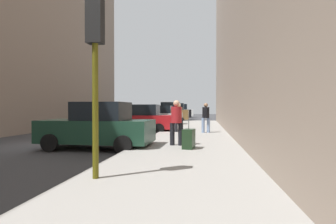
{
  "coord_description": "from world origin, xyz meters",
  "views": [
    {
      "loc": [
        6.66,
        -10.17,
        1.56
      ],
      "look_at": [
        4.81,
        3.19,
        1.36
      ],
      "focal_mm": 28.0,
      "sensor_mm": 36.0,
      "label": 1
    }
  ],
  "objects_px": {
    "pedestrian_in_red_jacket": "(176,120)",
    "duffel_bag": "(185,132)",
    "parked_bronze_suv": "(169,113)",
    "pedestrian_in_jeans": "(206,116)",
    "parked_white_van": "(180,111)",
    "rolling_suitcase": "(189,139)",
    "parked_silver_sedan": "(159,116)",
    "fire_hydrant": "(170,125)",
    "pedestrian_in_tan_coat": "(179,116)",
    "traffic_light": "(95,48)",
    "parked_dark_green_sedan": "(98,127)",
    "parked_black_suv": "(175,112)",
    "parked_red_hatchback": "(141,119)"
  },
  "relations": [
    {
      "from": "parked_red_hatchback",
      "to": "rolling_suitcase",
      "type": "distance_m",
      "value": 8.14
    },
    {
      "from": "parked_red_hatchback",
      "to": "duffel_bag",
      "type": "bearing_deg",
      "value": -38.42
    },
    {
      "from": "fire_hydrant",
      "to": "duffel_bag",
      "type": "bearing_deg",
      "value": -65.85
    },
    {
      "from": "pedestrian_in_red_jacket",
      "to": "duffel_bag",
      "type": "xyz_separation_m",
      "value": [
        0.02,
        4.22,
        -0.81
      ]
    },
    {
      "from": "parked_bronze_suv",
      "to": "pedestrian_in_jeans",
      "type": "xyz_separation_m",
      "value": [
        4.11,
        -14.83,
        0.07
      ]
    },
    {
      "from": "parked_dark_green_sedan",
      "to": "pedestrian_in_red_jacket",
      "type": "xyz_separation_m",
      "value": [
        2.97,
        0.33,
        0.26
      ]
    },
    {
      "from": "parked_black_suv",
      "to": "pedestrian_in_red_jacket",
      "type": "relative_size",
      "value": 2.73
    },
    {
      "from": "parked_black_suv",
      "to": "parked_silver_sedan",
      "type": "bearing_deg",
      "value": -90.0
    },
    {
      "from": "parked_silver_sedan",
      "to": "duffel_bag",
      "type": "relative_size",
      "value": 9.56
    },
    {
      "from": "pedestrian_in_tan_coat",
      "to": "parked_bronze_suv",
      "type": "bearing_deg",
      "value": 99.83
    },
    {
      "from": "duffel_bag",
      "to": "parked_red_hatchback",
      "type": "bearing_deg",
      "value": 141.58
    },
    {
      "from": "traffic_light",
      "to": "duffel_bag",
      "type": "height_order",
      "value": "traffic_light"
    },
    {
      "from": "parked_black_suv",
      "to": "traffic_light",
      "type": "distance_m",
      "value": 31.6
    },
    {
      "from": "pedestrian_in_jeans",
      "to": "parked_silver_sedan",
      "type": "bearing_deg",
      "value": 117.02
    },
    {
      "from": "parked_silver_sedan",
      "to": "traffic_light",
      "type": "relative_size",
      "value": 1.17
    },
    {
      "from": "parked_red_hatchback",
      "to": "duffel_bag",
      "type": "relative_size",
      "value": 9.56
    },
    {
      "from": "rolling_suitcase",
      "to": "pedestrian_in_jeans",
      "type": "bearing_deg",
      "value": 84.14
    },
    {
      "from": "parked_red_hatchback",
      "to": "pedestrian_in_red_jacket",
      "type": "distance_m",
      "value": 7.23
    },
    {
      "from": "parked_white_van",
      "to": "pedestrian_in_red_jacket",
      "type": "height_order",
      "value": "parked_white_van"
    },
    {
      "from": "parked_white_van",
      "to": "pedestrian_in_red_jacket",
      "type": "relative_size",
      "value": 2.72
    },
    {
      "from": "parked_dark_green_sedan",
      "to": "pedestrian_in_jeans",
      "type": "relative_size",
      "value": 2.48
    },
    {
      "from": "parked_dark_green_sedan",
      "to": "pedestrian_in_tan_coat",
      "type": "distance_m",
      "value": 6.45
    },
    {
      "from": "rolling_suitcase",
      "to": "duffel_bag",
      "type": "bearing_deg",
      "value": 95.68
    },
    {
      "from": "parked_bronze_suv",
      "to": "pedestrian_in_tan_coat",
      "type": "height_order",
      "value": "parked_bronze_suv"
    },
    {
      "from": "parked_silver_sedan",
      "to": "pedestrian_in_tan_coat",
      "type": "bearing_deg",
      "value": -72.09
    },
    {
      "from": "parked_black_suv",
      "to": "pedestrian_in_tan_coat",
      "type": "relative_size",
      "value": 2.73
    },
    {
      "from": "fire_hydrant",
      "to": "rolling_suitcase",
      "type": "distance_m",
      "value": 7.8
    },
    {
      "from": "parked_silver_sedan",
      "to": "pedestrian_in_tan_coat",
      "type": "relative_size",
      "value": 2.46
    },
    {
      "from": "rolling_suitcase",
      "to": "duffel_bag",
      "type": "relative_size",
      "value": 2.36
    },
    {
      "from": "rolling_suitcase",
      "to": "fire_hydrant",
      "type": "bearing_deg",
      "value": 102.43
    },
    {
      "from": "pedestrian_in_tan_coat",
      "to": "pedestrian_in_red_jacket",
      "type": "bearing_deg",
      "value": -85.5
    },
    {
      "from": "parked_white_van",
      "to": "fire_hydrant",
      "type": "distance_m",
      "value": 27.04
    },
    {
      "from": "parked_dark_green_sedan",
      "to": "pedestrian_in_red_jacket",
      "type": "bearing_deg",
      "value": 6.42
    },
    {
      "from": "parked_dark_green_sedan",
      "to": "fire_hydrant",
      "type": "height_order",
      "value": "parked_dark_green_sedan"
    },
    {
      "from": "pedestrian_in_tan_coat",
      "to": "parked_silver_sedan",
      "type": "bearing_deg",
      "value": 107.91
    },
    {
      "from": "parked_dark_green_sedan",
      "to": "duffel_bag",
      "type": "xyz_separation_m",
      "value": [
        2.99,
        4.55,
        -0.56
      ]
    },
    {
      "from": "parked_red_hatchback",
      "to": "parked_bronze_suv",
      "type": "relative_size",
      "value": 0.91
    },
    {
      "from": "pedestrian_in_red_jacket",
      "to": "parked_dark_green_sedan",
      "type": "bearing_deg",
      "value": -173.58
    },
    {
      "from": "duffel_bag",
      "to": "pedestrian_in_red_jacket",
      "type": "bearing_deg",
      "value": -90.23
    },
    {
      "from": "pedestrian_in_red_jacket",
      "to": "duffel_bag",
      "type": "distance_m",
      "value": 4.3
    },
    {
      "from": "parked_white_van",
      "to": "traffic_light",
      "type": "height_order",
      "value": "traffic_light"
    },
    {
      "from": "parked_dark_green_sedan",
      "to": "pedestrian_in_jeans",
      "type": "xyz_separation_m",
      "value": [
        4.11,
        5.7,
        0.26
      ]
    },
    {
      "from": "parked_white_van",
      "to": "rolling_suitcase",
      "type": "bearing_deg",
      "value": -84.25
    },
    {
      "from": "parked_silver_sedan",
      "to": "duffel_bag",
      "type": "bearing_deg",
      "value": -72.02
    },
    {
      "from": "traffic_light",
      "to": "pedestrian_in_red_jacket",
      "type": "bearing_deg",
      "value": 77.08
    },
    {
      "from": "parked_dark_green_sedan",
      "to": "pedestrian_in_jeans",
      "type": "height_order",
      "value": "pedestrian_in_jeans"
    },
    {
      "from": "parked_dark_green_sedan",
      "to": "pedestrian_in_jeans",
      "type": "bearing_deg",
      "value": 54.21
    },
    {
      "from": "parked_dark_green_sedan",
      "to": "traffic_light",
      "type": "xyz_separation_m",
      "value": [
        1.85,
        -4.54,
        1.91
      ]
    },
    {
      "from": "parked_dark_green_sedan",
      "to": "parked_bronze_suv",
      "type": "relative_size",
      "value": 0.92
    },
    {
      "from": "duffel_bag",
      "to": "rolling_suitcase",
      "type": "bearing_deg",
      "value": -84.32
    }
  ]
}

